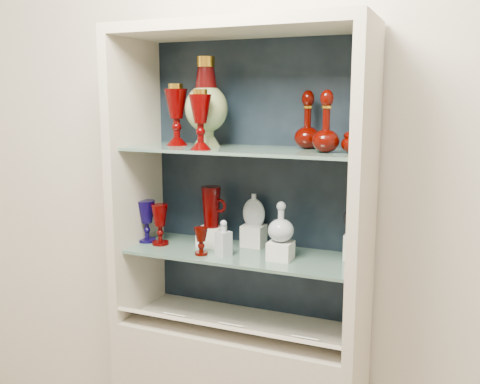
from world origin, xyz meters
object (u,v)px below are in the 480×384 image
at_px(clear_square_bottle, 224,238).
at_px(clear_round_decanter, 281,223).
at_px(ruby_goblet_tall, 160,225).
at_px(enamel_urn, 206,102).
at_px(ruby_goblet_small, 201,241).
at_px(ruby_decanter_b, 308,118).
at_px(cobalt_goblet, 147,221).
at_px(ruby_pitcher, 211,207).
at_px(pedestal_lamp_right, 200,120).
at_px(ruby_decanter_a, 326,118).
at_px(cameo_medallion, 357,219).
at_px(flat_flask, 254,209).
at_px(pedestal_lamp_left, 176,115).
at_px(lidded_bowl, 353,140).

xyz_separation_m(clear_square_bottle, clear_round_decanter, (0.22, 0.04, 0.07)).
bearing_deg(ruby_goblet_tall, enamel_urn, 12.43).
distance_m(ruby_goblet_tall, ruby_goblet_small, 0.24).
relative_size(ruby_decanter_b, cobalt_goblet, 1.30).
distance_m(ruby_goblet_small, ruby_pitcher, 0.18).
distance_m(pedestal_lamp_right, clear_square_bottle, 0.47).
height_order(enamel_urn, cobalt_goblet, enamel_urn).
bearing_deg(ruby_pitcher, ruby_goblet_small, -77.31).
bearing_deg(ruby_goblet_small, ruby_decanter_a, 7.30).
height_order(ruby_goblet_tall, clear_round_decanter, clear_round_decanter).
xyz_separation_m(ruby_goblet_small, ruby_pitcher, (-0.02, 0.14, 0.11)).
bearing_deg(cameo_medallion, ruby_decanter_a, -146.56).
relative_size(clear_round_decanter, cameo_medallion, 1.28).
distance_m(cobalt_goblet, flat_flask, 0.47).
bearing_deg(ruby_pitcher, cameo_medallion, 7.01).
relative_size(pedestal_lamp_left, pedestal_lamp_right, 1.11).
relative_size(ruby_pitcher, cameo_medallion, 1.47).
bearing_deg(cobalt_goblet, ruby_goblet_tall, -12.87).
height_order(lidded_bowl, cameo_medallion, lidded_bowl).
distance_m(pedestal_lamp_right, ruby_decanter_b, 0.41).
distance_m(ruby_pitcher, clear_square_bottle, 0.19).
bearing_deg(clear_square_bottle, ruby_decanter_a, 6.06).
bearing_deg(cobalt_goblet, clear_round_decanter, -1.99).
relative_size(enamel_urn, ruby_pitcher, 2.07).
distance_m(ruby_decanter_b, clear_round_decanter, 0.41).
bearing_deg(pedestal_lamp_right, ruby_pitcher, 102.47).
xyz_separation_m(pedestal_lamp_left, cobalt_goblet, (-0.14, -0.03, -0.45)).
relative_size(pedestal_lamp_left, enamel_urn, 0.71).
xyz_separation_m(ruby_decanter_a, ruby_pitcher, (-0.50, 0.08, -0.38)).
bearing_deg(ruby_decanter_a, lidded_bowl, 5.88).
xyz_separation_m(cobalt_goblet, ruby_goblet_tall, (0.08, -0.02, -0.00)).
bearing_deg(cameo_medallion, ruby_goblet_small, -178.20).
height_order(pedestal_lamp_left, enamel_urn, enamel_urn).
bearing_deg(clear_square_bottle, cameo_medallion, 17.55).
bearing_deg(ruby_decanter_b, cobalt_goblet, -172.38).
distance_m(clear_square_bottle, cameo_medallion, 0.52).
relative_size(pedestal_lamp_left, ruby_decanter_b, 1.06).
bearing_deg(cameo_medallion, ruby_pitcher, 168.33).
relative_size(enamel_urn, flat_flask, 2.58).
distance_m(ruby_decanter_b, flat_flask, 0.44).
height_order(lidded_bowl, flat_flask, lidded_bowl).
bearing_deg(ruby_pitcher, pedestal_lamp_left, -166.88).
xyz_separation_m(enamel_urn, ruby_goblet_small, (0.03, -0.11, -0.54)).
xyz_separation_m(ruby_goblet_tall, ruby_pitcher, (0.21, 0.07, 0.08)).
distance_m(pedestal_lamp_right, ruby_pitcher, 0.40).
bearing_deg(pedestal_lamp_right, ruby_decanter_a, 9.54).
bearing_deg(ruby_decanter_a, pedestal_lamp_left, 175.16).
bearing_deg(ruby_pitcher, pedestal_lamp_right, -73.86).
bearing_deg(ruby_decanter_a, flat_flask, 157.14).
bearing_deg(flat_flask, clear_square_bottle, -107.24).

